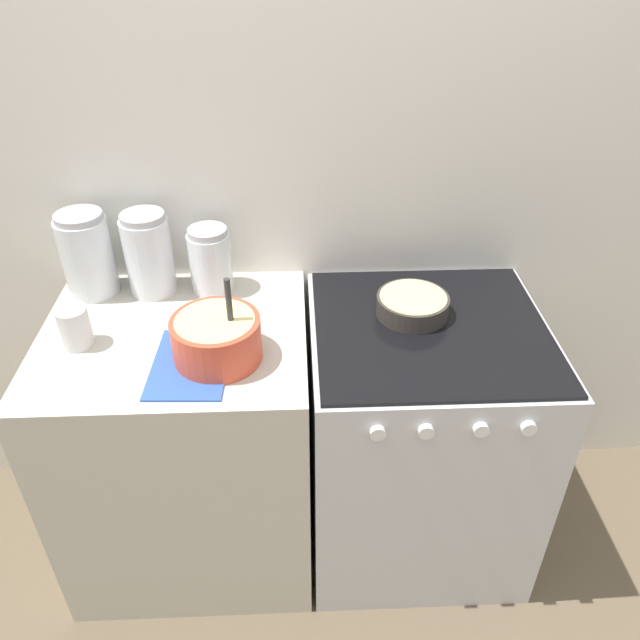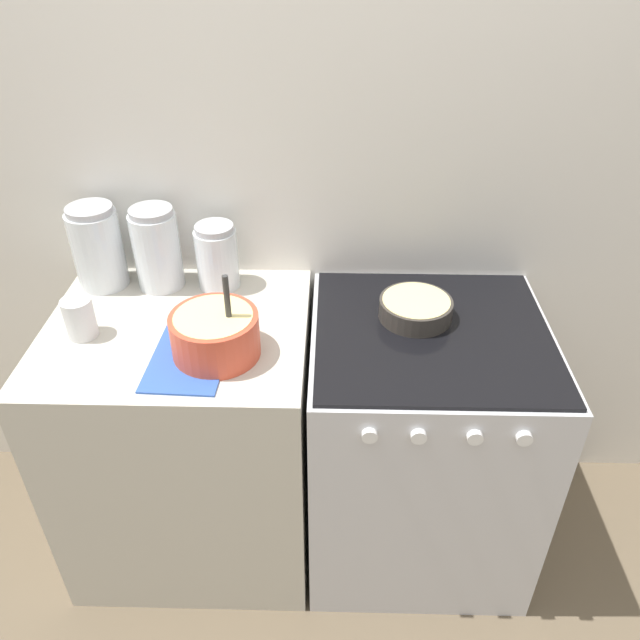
{
  "view_description": "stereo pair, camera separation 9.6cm",
  "coord_description": "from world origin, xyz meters",
  "px_view_note": "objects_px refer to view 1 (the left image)",
  "views": [
    {
      "loc": [
        -0.02,
        -1.12,
        1.93
      ],
      "look_at": [
        0.04,
        0.31,
        0.94
      ],
      "focal_mm": 35.0,
      "sensor_mm": 36.0,
      "label": 1
    },
    {
      "loc": [
        0.08,
        -1.12,
        1.93
      ],
      "look_at": [
        0.04,
        0.31,
        0.94
      ],
      "focal_mm": 35.0,
      "sensor_mm": 36.0,
      "label": 2
    }
  ],
  "objects_px": {
    "stove": "(417,436)",
    "tin_can": "(75,327)",
    "mixing_bowl": "(217,337)",
    "storage_jar_middle": "(149,259)",
    "baking_pan": "(413,305)",
    "storage_jar_right": "(211,264)",
    "storage_jar_left": "(88,260)"
  },
  "relations": [
    {
      "from": "storage_jar_left",
      "to": "mixing_bowl",
      "type": "bearing_deg",
      "value": -40.47
    },
    {
      "from": "stove",
      "to": "storage_jar_middle",
      "type": "bearing_deg",
      "value": 164.19
    },
    {
      "from": "storage_jar_right",
      "to": "tin_can",
      "type": "height_order",
      "value": "storage_jar_right"
    },
    {
      "from": "stove",
      "to": "storage_jar_right",
      "type": "height_order",
      "value": "storage_jar_right"
    },
    {
      "from": "mixing_bowl",
      "to": "storage_jar_right",
      "type": "bearing_deg",
      "value": 97.83
    },
    {
      "from": "stove",
      "to": "storage_jar_right",
      "type": "bearing_deg",
      "value": 160.02
    },
    {
      "from": "mixing_bowl",
      "to": "storage_jar_left",
      "type": "distance_m",
      "value": 0.55
    },
    {
      "from": "storage_jar_left",
      "to": "storage_jar_middle",
      "type": "xyz_separation_m",
      "value": [
        0.18,
        0.0,
        -0.0
      ]
    },
    {
      "from": "storage_jar_left",
      "to": "tin_can",
      "type": "distance_m",
      "value": 0.29
    },
    {
      "from": "storage_jar_middle",
      "to": "storage_jar_right",
      "type": "xyz_separation_m",
      "value": [
        0.18,
        -0.0,
        -0.02
      ]
    },
    {
      "from": "storage_jar_left",
      "to": "storage_jar_right",
      "type": "bearing_deg",
      "value": 0.0
    },
    {
      "from": "baking_pan",
      "to": "storage_jar_middle",
      "type": "xyz_separation_m",
      "value": [
        -0.79,
        0.17,
        0.08
      ]
    },
    {
      "from": "tin_can",
      "to": "storage_jar_middle",
      "type": "bearing_deg",
      "value": 60.47
    },
    {
      "from": "storage_jar_left",
      "to": "storage_jar_right",
      "type": "height_order",
      "value": "storage_jar_left"
    },
    {
      "from": "storage_jar_left",
      "to": "tin_can",
      "type": "bearing_deg",
      "value": -84.85
    },
    {
      "from": "baking_pan",
      "to": "tin_can",
      "type": "xyz_separation_m",
      "value": [
        -0.94,
        -0.11,
        0.03
      ]
    },
    {
      "from": "mixing_bowl",
      "to": "storage_jar_middle",
      "type": "distance_m",
      "value": 0.43
    },
    {
      "from": "mixing_bowl",
      "to": "storage_jar_middle",
      "type": "relative_size",
      "value": 0.94
    },
    {
      "from": "stove",
      "to": "storage_jar_middle",
      "type": "distance_m",
      "value": 1.03
    },
    {
      "from": "storage_jar_right",
      "to": "tin_can",
      "type": "relative_size",
      "value": 1.78
    },
    {
      "from": "baking_pan",
      "to": "tin_can",
      "type": "height_order",
      "value": "tin_can"
    },
    {
      "from": "mixing_bowl",
      "to": "tin_can",
      "type": "bearing_deg",
      "value": 169.1
    },
    {
      "from": "baking_pan",
      "to": "storage_jar_left",
      "type": "relative_size",
      "value": 0.81
    },
    {
      "from": "mixing_bowl",
      "to": "storage_jar_left",
      "type": "xyz_separation_m",
      "value": [
        -0.42,
        0.36,
        0.04
      ]
    },
    {
      "from": "stove",
      "to": "mixing_bowl",
      "type": "xyz_separation_m",
      "value": [
        -0.6,
        -0.12,
        0.51
      ]
    },
    {
      "from": "stove",
      "to": "storage_jar_middle",
      "type": "height_order",
      "value": "storage_jar_middle"
    },
    {
      "from": "stove",
      "to": "storage_jar_left",
      "type": "xyz_separation_m",
      "value": [
        -1.02,
        0.24,
        0.56
      ]
    },
    {
      "from": "baking_pan",
      "to": "storage_jar_right",
      "type": "relative_size",
      "value": 1.03
    },
    {
      "from": "stove",
      "to": "baking_pan",
      "type": "relative_size",
      "value": 4.16
    },
    {
      "from": "stove",
      "to": "tin_can",
      "type": "bearing_deg",
      "value": -177.44
    },
    {
      "from": "storage_jar_left",
      "to": "storage_jar_middle",
      "type": "bearing_deg",
      "value": 0.0
    },
    {
      "from": "mixing_bowl",
      "to": "storage_jar_middle",
      "type": "xyz_separation_m",
      "value": [
        -0.23,
        0.36,
        0.04
      ]
    }
  ]
}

